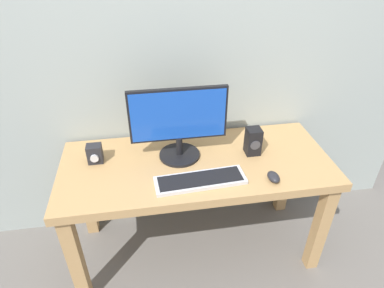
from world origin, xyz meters
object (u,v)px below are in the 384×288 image
at_px(mouse, 273,177).
at_px(speaker_right, 253,141).
at_px(keyboard_primary, 200,180).
at_px(audio_controller, 95,154).
at_px(monitor, 179,122).
at_px(desk, 196,176).

xyz_separation_m(mouse, speaker_right, (-0.03, 0.25, 0.06)).
distance_m(keyboard_primary, mouse, 0.38).
xyz_separation_m(speaker_right, audio_controller, (-0.88, 0.06, -0.03)).
bearing_deg(speaker_right, keyboard_primary, -148.62).
xyz_separation_m(monitor, keyboard_primary, (0.08, -0.25, -0.21)).
bearing_deg(keyboard_primary, mouse, -6.71).
bearing_deg(monitor, speaker_right, -6.05).
bearing_deg(audio_controller, desk, -9.14).
xyz_separation_m(desk, keyboard_primary, (-0.01, -0.18, 0.11)).
distance_m(desk, audio_controller, 0.58).
bearing_deg(keyboard_primary, monitor, 106.61).
bearing_deg(keyboard_primary, desk, 86.23).
bearing_deg(desk, monitor, 138.63).
height_order(desk, mouse, mouse).
height_order(monitor, keyboard_primary, monitor).
bearing_deg(monitor, audio_controller, 178.48).
relative_size(monitor, audio_controller, 4.96).
distance_m(mouse, speaker_right, 0.26).
height_order(speaker_right, audio_controller, speaker_right).
xyz_separation_m(desk, speaker_right, (0.33, 0.03, 0.18)).
relative_size(desk, audio_controller, 14.12).
bearing_deg(speaker_right, desk, -174.40).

